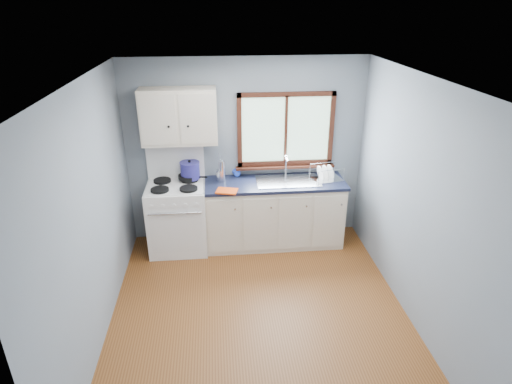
{
  "coord_description": "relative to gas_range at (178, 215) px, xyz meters",
  "views": [
    {
      "loc": [
        -0.4,
        -3.7,
        3.14
      ],
      "look_at": [
        0.05,
        0.9,
        1.05
      ],
      "focal_mm": 30.0,
      "sensor_mm": 36.0,
      "label": 1
    }
  ],
  "objects": [
    {
      "name": "floor",
      "position": [
        0.95,
        -1.47,
        -0.5
      ],
      "size": [
        3.2,
        3.6,
        0.02
      ],
      "primitive_type": "cube",
      "color": "brown",
      "rests_on": "ground"
    },
    {
      "name": "wall_front",
      "position": [
        0.95,
        -3.28,
        0.76
      ],
      "size": [
        3.2,
        0.02,
        2.5
      ],
      "primitive_type": "cube",
      "color": "gray",
      "rests_on": "ground"
    },
    {
      "name": "wall_left",
      "position": [
        -0.66,
        -1.47,
        0.76
      ],
      "size": [
        0.02,
        3.6,
        2.5
      ],
      "primitive_type": "cube",
      "color": "gray",
      "rests_on": "ground"
    },
    {
      "name": "upper_cabinets",
      "position": [
        0.1,
        0.15,
        1.31
      ],
      "size": [
        0.95,
        0.35,
        0.7
      ],
      "color": "beige",
      "rests_on": "wall_back"
    },
    {
      "name": "base_cabinets",
      "position": [
        1.31,
        0.02,
        -0.08
      ],
      "size": [
        1.85,
        0.6,
        0.88
      ],
      "color": "beige",
      "rests_on": "floor"
    },
    {
      "name": "stockpot",
      "position": [
        0.19,
        0.16,
        0.58
      ],
      "size": [
        0.32,
        0.32,
        0.26
      ],
      "rotation": [
        0.0,
        0.0,
        -0.26
      ],
      "color": "navy",
      "rests_on": "gas_range"
    },
    {
      "name": "gas_range",
      "position": [
        0.0,
        0.0,
        0.0
      ],
      "size": [
        0.76,
        0.69,
        1.36
      ],
      "color": "white",
      "rests_on": "floor"
    },
    {
      "name": "dish_towel",
      "position": [
        0.66,
        -0.24,
        0.44
      ],
      "size": [
        0.3,
        0.25,
        0.02
      ],
      "primitive_type": "cube",
      "rotation": [
        0.0,
        0.0,
        -0.26
      ],
      "color": "#D74611",
      "rests_on": "countertop"
    },
    {
      "name": "wall_right",
      "position": [
        2.56,
        -1.47,
        0.76
      ],
      "size": [
        0.02,
        3.6,
        2.5
      ],
      "primitive_type": "cube",
      "color": "gray",
      "rests_on": "ground"
    },
    {
      "name": "sink",
      "position": [
        1.49,
        0.02,
        0.37
      ],
      "size": [
        0.84,
        0.46,
        0.44
      ],
      "color": "silver",
      "rests_on": "countertop"
    },
    {
      "name": "wall_back",
      "position": [
        0.95,
        0.34,
        0.76
      ],
      "size": [
        3.2,
        0.02,
        2.5
      ],
      "primitive_type": "cube",
      "color": "gray",
      "rests_on": "ground"
    },
    {
      "name": "window",
      "position": [
        1.48,
        0.3,
        0.98
      ],
      "size": [
        1.36,
        0.1,
        1.03
      ],
      "color": "#9EC6A8",
      "rests_on": "wall_back"
    },
    {
      "name": "skillet",
      "position": [
        0.16,
        0.15,
        0.49
      ],
      "size": [
        0.41,
        0.3,
        0.05
      ],
      "rotation": [
        0.0,
        0.0,
        -0.16
      ],
      "color": "black",
      "rests_on": "gas_range"
    },
    {
      "name": "soap_bottle",
      "position": [
        0.83,
        0.23,
        0.55
      ],
      "size": [
        0.12,
        0.12,
        0.25
      ],
      "primitive_type": "imported",
      "rotation": [
        0.0,
        0.0,
        0.27
      ],
      "color": "blue",
      "rests_on": "countertop"
    },
    {
      "name": "ceiling",
      "position": [
        0.95,
        -1.47,
        2.02
      ],
      "size": [
        3.2,
        3.6,
        0.02
      ],
      "primitive_type": "cube",
      "color": "white",
      "rests_on": "wall_back"
    },
    {
      "name": "utensil_crock",
      "position": [
        0.6,
        0.12,
        0.51
      ],
      "size": [
        0.13,
        0.13,
        0.39
      ],
      "rotation": [
        0.0,
        0.0,
        -0.05
      ],
      "color": "silver",
      "rests_on": "countertop"
    },
    {
      "name": "countertop",
      "position": [
        1.31,
        0.02,
        0.41
      ],
      "size": [
        1.89,
        0.64,
        0.04
      ],
      "primitive_type": "cube",
      "color": "black",
      "rests_on": "base_cabinets"
    },
    {
      "name": "thermos",
      "position": [
        0.62,
        0.09,
        0.57
      ],
      "size": [
        0.07,
        0.07,
        0.3
      ],
      "primitive_type": "cylinder",
      "rotation": [
        0.0,
        0.0,
        0.07
      ],
      "color": "silver",
      "rests_on": "countertop"
    },
    {
      "name": "dish_rack",
      "position": [
        2.01,
        0.04,
        0.48
      ],
      "size": [
        0.44,
        0.37,
        0.2
      ],
      "rotation": [
        0.0,
        0.0,
        0.2
      ],
      "color": "silver",
      "rests_on": "countertop"
    }
  ]
}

